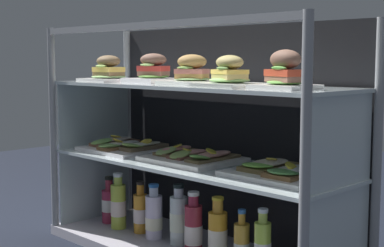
{
  "coord_description": "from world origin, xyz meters",
  "views": [
    {
      "loc": [
        1.54,
        -1.53,
        0.77
      ],
      "look_at": [
        0.0,
        0.0,
        0.53
      ],
      "focal_mm": 54.0,
      "sensor_mm": 36.0,
      "label": 1
    }
  ],
  "objects_px": {
    "plated_roll_sandwich_center": "(109,72)",
    "juice_bottle_tucked_behind": "(109,204)",
    "open_sandwich_tray_far_left": "(280,171)",
    "juice_bottle_front_middle": "(218,233)",
    "open_sandwich_tray_far_right": "(125,146)",
    "juice_bottle_front_second": "(179,219)",
    "juice_bottle_back_right": "(118,205)",
    "juice_bottle_back_center": "(193,228)",
    "plated_roll_sandwich_mid_left": "(285,73)",
    "plated_roll_sandwich_mid_right": "(153,72)",
    "plated_roll_sandwich_near_right_corner": "(229,75)",
    "juice_bottle_front_fourth": "(141,212)",
    "open_sandwich_tray_mid_right": "(192,157)",
    "juice_bottle_near_post": "(241,244)",
    "juice_bottle_back_left": "(263,247)",
    "juice_bottle_front_right_end": "(154,217)",
    "plated_roll_sandwich_far_right": "(193,73)"
  },
  "relations": [
    {
      "from": "plated_roll_sandwich_mid_left",
      "to": "juice_bottle_back_right",
      "type": "xyz_separation_m",
      "value": [
        -0.87,
        0.0,
        -0.59
      ]
    },
    {
      "from": "juice_bottle_tucked_behind",
      "to": "juice_bottle_front_second",
      "type": "distance_m",
      "value": 0.44
    },
    {
      "from": "plated_roll_sandwich_mid_left",
      "to": "juice_bottle_back_center",
      "type": "bearing_deg",
      "value": 176.77
    },
    {
      "from": "plated_roll_sandwich_center",
      "to": "open_sandwich_tray_mid_right",
      "type": "distance_m",
      "value": 0.56
    },
    {
      "from": "juice_bottle_near_post",
      "to": "juice_bottle_front_fourth",
      "type": "bearing_deg",
      "value": -179.13
    },
    {
      "from": "open_sandwich_tray_far_right",
      "to": "juice_bottle_back_left",
      "type": "distance_m",
      "value": 0.81
    },
    {
      "from": "juice_bottle_back_right",
      "to": "juice_bottle_back_center",
      "type": "height_order",
      "value": "juice_bottle_back_right"
    },
    {
      "from": "plated_roll_sandwich_mid_right",
      "to": "plated_roll_sandwich_far_right",
      "type": "xyz_separation_m",
      "value": [
        0.24,
        -0.01,
        0.0
      ]
    },
    {
      "from": "open_sandwich_tray_far_right",
      "to": "juice_bottle_front_right_end",
      "type": "bearing_deg",
      "value": -2.81
    },
    {
      "from": "juice_bottle_near_post",
      "to": "plated_roll_sandwich_center",
      "type": "bearing_deg",
      "value": -176.88
    },
    {
      "from": "plated_roll_sandwich_mid_left",
      "to": "open_sandwich_tray_far_right",
      "type": "relative_size",
      "value": 0.52
    },
    {
      "from": "plated_roll_sandwich_center",
      "to": "juice_bottle_back_center",
      "type": "bearing_deg",
      "value": 3.03
    },
    {
      "from": "juice_bottle_front_fourth",
      "to": "juice_bottle_front_middle",
      "type": "distance_m",
      "value": 0.44
    },
    {
      "from": "open_sandwich_tray_far_right",
      "to": "juice_bottle_front_fourth",
      "type": "xyz_separation_m",
      "value": [
        0.1,
        0.0,
        -0.27
      ]
    },
    {
      "from": "plated_roll_sandwich_mid_right",
      "to": "juice_bottle_front_fourth",
      "type": "height_order",
      "value": "plated_roll_sandwich_mid_right"
    },
    {
      "from": "juice_bottle_front_middle",
      "to": "plated_roll_sandwich_near_right_corner",
      "type": "bearing_deg",
      "value": -27.15
    },
    {
      "from": "plated_roll_sandwich_mid_right",
      "to": "juice_bottle_back_left",
      "type": "height_order",
      "value": "plated_roll_sandwich_mid_right"
    },
    {
      "from": "juice_bottle_tucked_behind",
      "to": "plated_roll_sandwich_mid_right",
      "type": "bearing_deg",
      "value": 4.41
    },
    {
      "from": "open_sandwich_tray_far_left",
      "to": "juice_bottle_front_right_end",
      "type": "distance_m",
      "value": 0.66
    },
    {
      "from": "plated_roll_sandwich_center",
      "to": "juice_bottle_tucked_behind",
      "type": "xyz_separation_m",
      "value": [
        -0.05,
        0.03,
        -0.6
      ]
    },
    {
      "from": "juice_bottle_front_right_end",
      "to": "juice_bottle_back_left",
      "type": "xyz_separation_m",
      "value": [
        0.56,
        0.0,
        0.01
      ]
    },
    {
      "from": "juice_bottle_back_right",
      "to": "open_sandwich_tray_mid_right",
      "type": "bearing_deg",
      "value": 6.13
    },
    {
      "from": "open_sandwich_tray_far_right",
      "to": "juice_bottle_front_second",
      "type": "bearing_deg",
      "value": 2.02
    },
    {
      "from": "plated_roll_sandwich_mid_right",
      "to": "juice_bottle_front_middle",
      "type": "xyz_separation_m",
      "value": [
        0.37,
        -0.01,
        -0.59
      ]
    },
    {
      "from": "plated_roll_sandwich_center",
      "to": "open_sandwich_tray_far_left",
      "type": "relative_size",
      "value": 0.59
    },
    {
      "from": "plated_roll_sandwich_center",
      "to": "juice_bottle_front_fourth",
      "type": "height_order",
      "value": "plated_roll_sandwich_center"
    },
    {
      "from": "plated_roll_sandwich_mid_right",
      "to": "juice_bottle_front_second",
      "type": "bearing_deg",
      "value": -4.43
    },
    {
      "from": "juice_bottle_tucked_behind",
      "to": "juice_bottle_back_center",
      "type": "height_order",
      "value": "juice_bottle_back_center"
    },
    {
      "from": "plated_roll_sandwich_near_right_corner",
      "to": "juice_bottle_back_center",
      "type": "xyz_separation_m",
      "value": [
        -0.21,
        0.04,
        -0.59
      ]
    },
    {
      "from": "juice_bottle_front_middle",
      "to": "plated_roll_sandwich_mid_right",
      "type": "bearing_deg",
      "value": 178.05
    },
    {
      "from": "juice_bottle_front_middle",
      "to": "juice_bottle_tucked_behind",
      "type": "bearing_deg",
      "value": -179.19
    },
    {
      "from": "plated_roll_sandwich_mid_right",
      "to": "open_sandwich_tray_mid_right",
      "type": "xyz_separation_m",
      "value": [
        0.23,
        -0.0,
        -0.32
      ]
    },
    {
      "from": "plated_roll_sandwich_center",
      "to": "juice_bottle_back_left",
      "type": "distance_m",
      "value": 1.01
    },
    {
      "from": "juice_bottle_front_second",
      "to": "juice_bottle_back_left",
      "type": "relative_size",
      "value": 1.06
    },
    {
      "from": "plated_roll_sandwich_far_right",
      "to": "juice_bottle_back_center",
      "type": "distance_m",
      "value": 0.59
    },
    {
      "from": "juice_bottle_back_right",
      "to": "juice_bottle_front_right_end",
      "type": "height_order",
      "value": "juice_bottle_back_right"
    },
    {
      "from": "juice_bottle_front_second",
      "to": "open_sandwich_tray_mid_right",
      "type": "bearing_deg",
      "value": 7.16
    },
    {
      "from": "juice_bottle_front_right_end",
      "to": "juice_bottle_front_middle",
      "type": "bearing_deg",
      "value": 3.61
    },
    {
      "from": "juice_bottle_back_right",
      "to": "plated_roll_sandwich_far_right",
      "type": "bearing_deg",
      "value": 5.27
    },
    {
      "from": "juice_bottle_near_post",
      "to": "plated_roll_sandwich_mid_right",
      "type": "bearing_deg",
      "value": 178.5
    },
    {
      "from": "plated_roll_sandwich_mid_right",
      "to": "open_sandwich_tray_far_left",
      "type": "bearing_deg",
      "value": 0.67
    },
    {
      "from": "plated_roll_sandwich_near_right_corner",
      "to": "juice_bottle_front_fourth",
      "type": "relative_size",
      "value": 0.89
    },
    {
      "from": "plated_roll_sandwich_mid_left",
      "to": "juice_bottle_tucked_behind",
      "type": "height_order",
      "value": "plated_roll_sandwich_mid_left"
    },
    {
      "from": "juice_bottle_front_middle",
      "to": "plated_roll_sandwich_far_right",
      "type": "bearing_deg",
      "value": 178.44
    },
    {
      "from": "open_sandwich_tray_far_left",
      "to": "juice_bottle_front_middle",
      "type": "xyz_separation_m",
      "value": [
        -0.26,
        -0.02,
        -0.27
      ]
    },
    {
      "from": "plated_roll_sandwich_center",
      "to": "juice_bottle_front_middle",
      "type": "distance_m",
      "value": 0.84
    },
    {
      "from": "juice_bottle_back_center",
      "to": "juice_bottle_near_post",
      "type": "distance_m",
      "value": 0.23
    },
    {
      "from": "juice_bottle_near_post",
      "to": "juice_bottle_back_right",
      "type": "bearing_deg",
      "value": -176.99
    },
    {
      "from": "plated_roll_sandwich_far_right",
      "to": "plated_roll_sandwich_mid_right",
      "type": "bearing_deg",
      "value": 177.84
    },
    {
      "from": "plated_roll_sandwich_center",
      "to": "juice_bottle_tucked_behind",
      "type": "distance_m",
      "value": 0.6
    }
  ]
}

